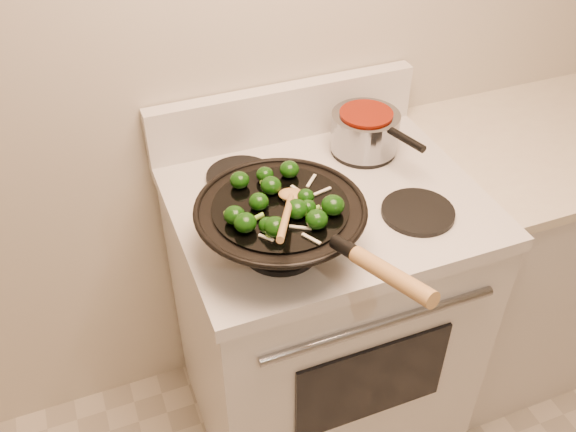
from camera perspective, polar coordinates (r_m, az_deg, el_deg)
name	(u,v)px	position (r m, az deg, el deg)	size (l,w,h in m)	color
stove	(320,314)	(1.95, 2.85, -8.69)	(0.78, 0.67, 1.08)	silver
counter_unit	(525,249)	(2.31, 20.32, -2.79)	(0.76, 0.62, 0.91)	silver
wok	(282,225)	(1.42, -0.55, -0.82)	(0.38, 0.62, 0.21)	black
stirfry	(280,203)	(1.37, -0.73, 1.13)	(0.26, 0.27, 0.04)	#0D3307
wooden_spoon	(289,206)	(1.34, 0.06, 0.86)	(0.15, 0.25, 0.09)	#AD7C44
saucepan	(365,130)	(1.78, 6.89, 7.56)	(0.19, 0.29, 0.11)	gray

